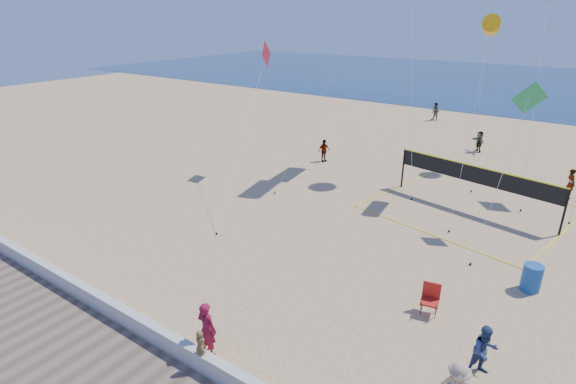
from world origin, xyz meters
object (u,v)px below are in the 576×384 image
Objects in this scene: camp_chair at (431,297)px; woman at (207,329)px; volleyball_net at (475,180)px; trash_barrel at (532,278)px.

woman is at bearing -140.48° from camp_chair.
woman is 0.18× the size of volleyball_net.
volleyball_net reaches higher than woman.
woman is 1.76× the size of trash_barrel.
woman is at bearing -128.43° from trash_barrel.
trash_barrel is (2.56, 3.41, -0.11)m from camp_chair.
camp_chair is 1.18× the size of trash_barrel.
camp_chair is at bearing -126.90° from trash_barrel.
volleyball_net is (-3.70, 6.36, 1.05)m from trash_barrel.
camp_chair is 4.26m from trash_barrel.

